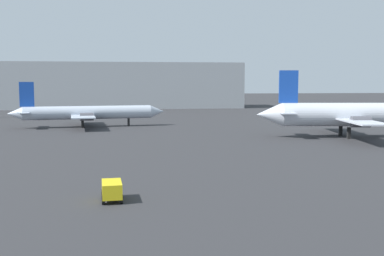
# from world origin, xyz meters

# --- Properties ---
(airplane_on_taxiway) EXTENTS (27.99, 22.90, 9.64)m
(airplane_on_taxiway) POSITION_xyz_m (29.41, 52.43, 3.30)
(airplane_on_taxiway) COLOR silver
(airplane_on_taxiway) RESTS_ON ground_plane
(airplane_distant) EXTENTS (27.40, 18.17, 8.00)m
(airplane_distant) POSITION_xyz_m (-9.78, 73.29, 2.55)
(airplane_distant) COLOR #B2BCCC
(airplane_distant) RESTS_ON ground_plane
(baggage_cart) EXTENTS (1.52, 2.48, 1.30)m
(baggage_cart) POSITION_xyz_m (-3.57, 21.35, 0.76)
(baggage_cart) COLOR gold
(baggage_cart) RESTS_ON ground_plane
(terminal_building) EXTENTS (80.95, 18.26, 13.80)m
(terminal_building) POSITION_xyz_m (-8.07, 134.13, 6.90)
(terminal_building) COLOR #999EA3
(terminal_building) RESTS_ON ground_plane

